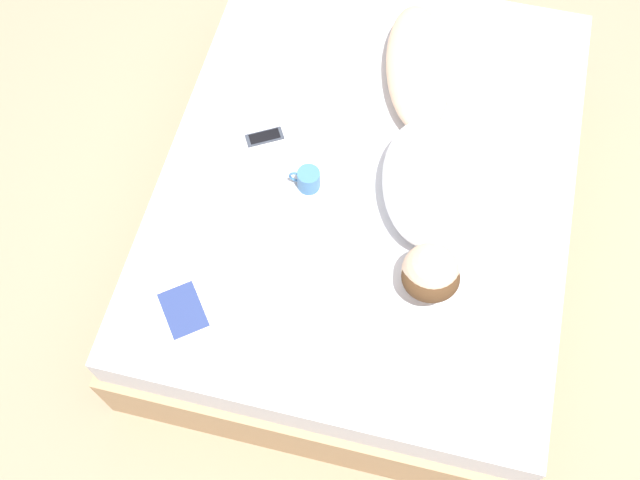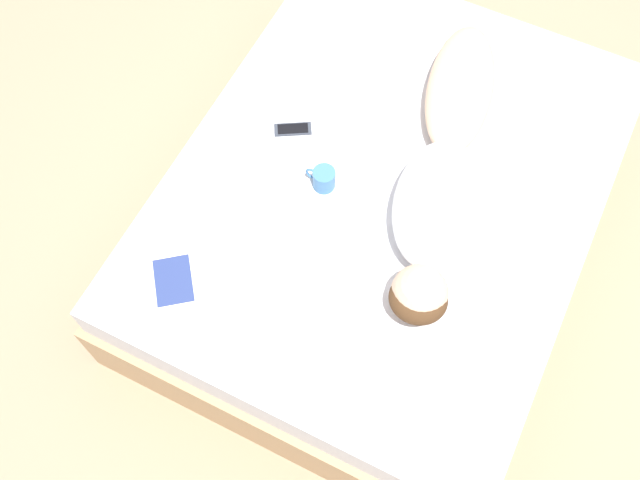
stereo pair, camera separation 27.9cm
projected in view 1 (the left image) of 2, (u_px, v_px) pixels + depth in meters
name	position (u px, v px, depth m)	size (l,w,h in m)	color
ground_plane	(362.00, 232.00, 3.49)	(12.00, 12.00, 0.00)	#9E8466
bed	(366.00, 204.00, 3.24)	(1.68, 2.12, 0.55)	tan
person	(423.00, 153.00, 2.92)	(0.55, 1.43, 0.21)	#DBB28E
open_magazine	(209.00, 300.00, 2.74)	(0.50, 0.48, 0.01)	silver
coffee_mug	(308.00, 179.00, 2.92)	(0.13, 0.09, 0.09)	teal
cell_phone	(265.00, 137.00, 3.06)	(0.16, 0.13, 0.01)	#333842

